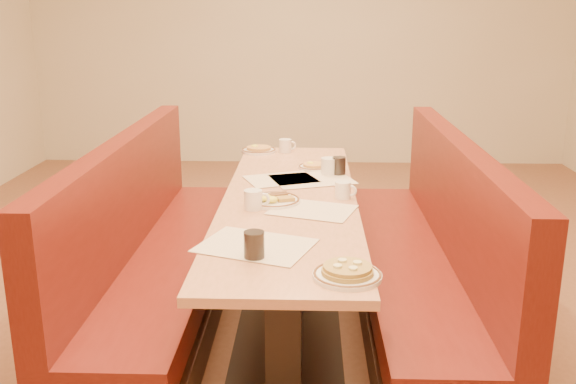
{
  "coord_description": "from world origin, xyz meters",
  "views": [
    {
      "loc": [
        0.1,
        -3.26,
        1.71
      ],
      "look_at": [
        0.0,
        -0.26,
        0.85
      ],
      "focal_mm": 40.0,
      "sensor_mm": 36.0,
      "label": 1
    }
  ],
  "objects_px": {
    "pancake_plate": "(347,273)",
    "coffee_mug_b": "(254,199)",
    "coffee_mug_a": "(344,190)",
    "diner_table": "(290,263)",
    "booth_right": "(424,267)",
    "eggs_plate": "(273,200)",
    "soda_tumbler_near": "(254,245)",
    "soda_tumbler_mid": "(339,166)",
    "booth_left": "(157,263)",
    "coffee_mug_d": "(286,146)",
    "coffee_mug_c": "(330,166)"
  },
  "relations": [
    {
      "from": "booth_right",
      "to": "eggs_plate",
      "type": "xyz_separation_m",
      "value": [
        -0.82,
        -0.11,
        0.41
      ]
    },
    {
      "from": "booth_right",
      "to": "soda_tumbler_mid",
      "type": "height_order",
      "value": "booth_right"
    },
    {
      "from": "coffee_mug_a",
      "to": "soda_tumbler_mid",
      "type": "relative_size",
      "value": 1.05
    },
    {
      "from": "diner_table",
      "to": "coffee_mug_a",
      "type": "height_order",
      "value": "coffee_mug_a"
    },
    {
      "from": "diner_table",
      "to": "pancake_plate",
      "type": "height_order",
      "value": "pancake_plate"
    },
    {
      "from": "diner_table",
      "to": "soda_tumbler_mid",
      "type": "relative_size",
      "value": 22.58
    },
    {
      "from": "pancake_plate",
      "to": "booth_right",
      "type": "bearing_deg",
      "value": 65.35
    },
    {
      "from": "pancake_plate",
      "to": "coffee_mug_b",
      "type": "distance_m",
      "value": 0.93
    },
    {
      "from": "booth_left",
      "to": "soda_tumbler_mid",
      "type": "xyz_separation_m",
      "value": [
        1.01,
        0.48,
        0.44
      ]
    },
    {
      "from": "diner_table",
      "to": "soda_tumbler_near",
      "type": "relative_size",
      "value": 21.93
    },
    {
      "from": "booth_left",
      "to": "coffee_mug_d",
      "type": "relative_size",
      "value": 20.78
    },
    {
      "from": "coffee_mug_c",
      "to": "diner_table",
      "type": "bearing_deg",
      "value": -132.22
    },
    {
      "from": "eggs_plate",
      "to": "coffee_mug_d",
      "type": "height_order",
      "value": "coffee_mug_d"
    },
    {
      "from": "soda_tumbler_near",
      "to": "soda_tumbler_mid",
      "type": "distance_m",
      "value": 1.41
    },
    {
      "from": "soda_tumbler_mid",
      "to": "pancake_plate",
      "type": "bearing_deg",
      "value": -91.23
    },
    {
      "from": "coffee_mug_b",
      "to": "booth_left",
      "type": "bearing_deg",
      "value": 151.74
    },
    {
      "from": "coffee_mug_b",
      "to": "coffee_mug_a",
      "type": "bearing_deg",
      "value": 17.86
    },
    {
      "from": "booth_right",
      "to": "booth_left",
      "type": "bearing_deg",
      "value": 180.0
    },
    {
      "from": "coffee_mug_b",
      "to": "soda_tumbler_mid",
      "type": "relative_size",
      "value": 1.17
    },
    {
      "from": "coffee_mug_d",
      "to": "soda_tumbler_mid",
      "type": "bearing_deg",
      "value": -73.39
    },
    {
      "from": "pancake_plate",
      "to": "booth_left",
      "type": "bearing_deg",
      "value": 132.8
    },
    {
      "from": "pancake_plate",
      "to": "coffee_mug_c",
      "type": "bearing_deg",
      "value": 90.85
    },
    {
      "from": "eggs_plate",
      "to": "soda_tumbler_mid",
      "type": "bearing_deg",
      "value": 58.38
    },
    {
      "from": "pancake_plate",
      "to": "coffee_mug_a",
      "type": "xyz_separation_m",
      "value": [
        0.04,
        1.04,
        0.03
      ]
    },
    {
      "from": "pancake_plate",
      "to": "coffee_mug_b",
      "type": "relative_size",
      "value": 1.99
    },
    {
      "from": "pancake_plate",
      "to": "eggs_plate",
      "type": "distance_m",
      "value": 1.0
    },
    {
      "from": "eggs_plate",
      "to": "booth_right",
      "type": "bearing_deg",
      "value": 7.88
    },
    {
      "from": "pancake_plate",
      "to": "coffee_mug_c",
      "type": "xyz_separation_m",
      "value": [
        -0.02,
        1.54,
        0.03
      ]
    },
    {
      "from": "booth_right",
      "to": "coffee_mug_a",
      "type": "distance_m",
      "value": 0.63
    },
    {
      "from": "eggs_plate",
      "to": "pancake_plate",
      "type": "bearing_deg",
      "value": -70.7
    },
    {
      "from": "booth_left",
      "to": "pancake_plate",
      "type": "xyz_separation_m",
      "value": [
        0.98,
        -1.06,
        0.41
      ]
    },
    {
      "from": "booth_right",
      "to": "coffee_mug_d",
      "type": "bearing_deg",
      "value": 125.82
    },
    {
      "from": "booth_left",
      "to": "coffee_mug_b",
      "type": "height_order",
      "value": "booth_left"
    },
    {
      "from": "eggs_plate",
      "to": "coffee_mug_a",
      "type": "xyz_separation_m",
      "value": [
        0.37,
        0.1,
        0.03
      ]
    },
    {
      "from": "diner_table",
      "to": "booth_left",
      "type": "relative_size",
      "value": 1.0
    },
    {
      "from": "eggs_plate",
      "to": "coffee_mug_b",
      "type": "distance_m",
      "value": 0.14
    },
    {
      "from": "diner_table",
      "to": "pancake_plate",
      "type": "xyz_separation_m",
      "value": [
        0.25,
        -1.06,
        0.4
      ]
    },
    {
      "from": "soda_tumbler_mid",
      "to": "coffee_mug_d",
      "type": "bearing_deg",
      "value": 118.78
    },
    {
      "from": "coffee_mug_c",
      "to": "pancake_plate",
      "type": "bearing_deg",
      "value": -106.63
    },
    {
      "from": "coffee_mug_a",
      "to": "soda_tumbler_mid",
      "type": "distance_m",
      "value": 0.5
    },
    {
      "from": "booth_right",
      "to": "soda_tumbler_mid",
      "type": "distance_m",
      "value": 0.79
    },
    {
      "from": "booth_right",
      "to": "soda_tumbler_mid",
      "type": "xyz_separation_m",
      "value": [
        -0.45,
        0.48,
        0.44
      ]
    },
    {
      "from": "booth_left",
      "to": "coffee_mug_c",
      "type": "height_order",
      "value": "booth_left"
    },
    {
      "from": "coffee_mug_c",
      "to": "soda_tumbler_near",
      "type": "xyz_separation_m",
      "value": [
        -0.34,
        -1.37,
        0.0
      ]
    },
    {
      "from": "eggs_plate",
      "to": "soda_tumbler_mid",
      "type": "distance_m",
      "value": 0.69
    },
    {
      "from": "soda_tumbler_near",
      "to": "soda_tumbler_mid",
      "type": "height_order",
      "value": "soda_tumbler_near"
    },
    {
      "from": "diner_table",
      "to": "booth_left",
      "type": "bearing_deg",
      "value": 180.0
    },
    {
      "from": "booth_right",
      "to": "pancake_plate",
      "type": "relative_size",
      "value": 9.68
    },
    {
      "from": "booth_right",
      "to": "coffee_mug_b",
      "type": "relative_size",
      "value": 19.29
    },
    {
      "from": "diner_table",
      "to": "booth_right",
      "type": "xyz_separation_m",
      "value": [
        0.73,
        0.0,
        -0.01
      ]
    }
  ]
}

